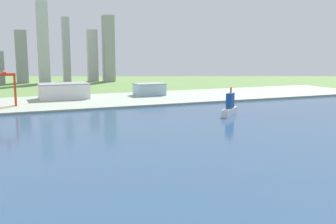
{
  "coord_description": "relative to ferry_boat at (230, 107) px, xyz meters",
  "views": [
    {
      "loc": [
        -86.2,
        -4.0,
        64.38
      ],
      "look_at": [
        -1.71,
        195.62,
        30.63
      ],
      "focal_mm": 42.42,
      "sensor_mm": 36.0,
      "label": 1
    }
  ],
  "objects": [
    {
      "name": "ground_plane",
      "position": [
        -123.73,
        -33.57,
        -8.1
      ],
      "size": [
        2400.0,
        2400.0,
        0.0
      ],
      "primitive_type": "plane",
      "color": "#5E8444"
    },
    {
      "name": "water_bay",
      "position": [
        -123.73,
        -93.57,
        -8.03
      ],
      "size": [
        840.0,
        360.0,
        0.15
      ],
      "primitive_type": "cube",
      "color": "#2D4C70",
      "rests_on": "ground"
    },
    {
      "name": "warehouse_annex",
      "position": [
        -18.95,
        180.26,
        2.72
      ],
      "size": [
        40.59,
        29.25,
        16.6
      ],
      "color": "#99BCD1",
      "rests_on": "industrial_pier"
    },
    {
      "name": "warehouse_main",
      "position": [
        -134.96,
        186.02,
        4.39
      ],
      "size": [
        62.35,
        38.85,
        19.94
      ],
      "color": "white",
      "rests_on": "industrial_pier"
    },
    {
      "name": "ferry_boat",
      "position": [
        0.0,
        0.0,
        0.0
      ],
      "size": [
        29.86,
        28.46,
        27.62
      ],
      "color": "white",
      "rests_on": "water_bay"
    },
    {
      "name": "distant_skyline",
      "position": [
        -128.89,
        493.79,
        55.38
      ],
      "size": [
        304.45,
        60.85,
        158.26
      ],
      "color": "#B4B3BB",
      "rests_on": "ground"
    },
    {
      "name": "port_crane_red",
      "position": [
        -205.25,
        136.69,
        22.61
      ],
      "size": [
        22.24,
        41.74,
        39.58
      ],
      "color": "red",
      "rests_on": "industrial_pier"
    },
    {
      "name": "industrial_pier",
      "position": [
        -123.73,
        156.43,
        -6.85
      ],
      "size": [
        840.0,
        140.0,
        2.5
      ],
      "primitive_type": "cube",
      "color": "#97A593",
      "rests_on": "ground"
    }
  ]
}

